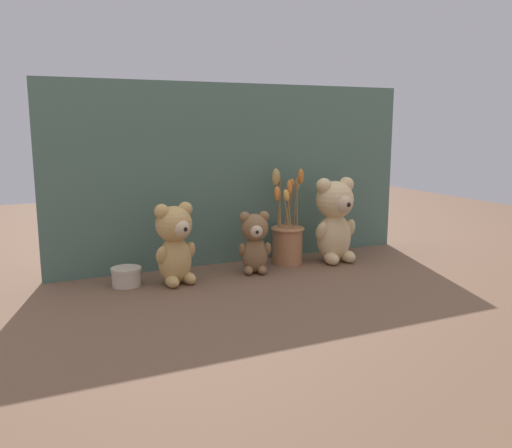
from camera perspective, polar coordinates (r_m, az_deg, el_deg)
name	(u,v)px	position (r m, az deg, el deg)	size (l,w,h in m)	color
ground_plane	(259,272)	(1.77, 0.28, -5.10)	(4.00, 4.00, 0.00)	brown
backdrop_wall	(238,174)	(1.87, -1.93, 5.23)	(1.30, 0.02, 0.61)	#4C6B5B
teddy_bear_large	(335,218)	(1.90, 8.32, 0.60)	(0.16, 0.15, 0.30)	#DBBC84
teddy_bear_medium	(175,242)	(1.64, -8.53, -1.89)	(0.14, 0.12, 0.25)	tan
teddy_bear_small	(255,241)	(1.75, -0.13, -1.80)	(0.11, 0.10, 0.20)	olive
flower_vase	(287,237)	(1.87, 3.31, -1.38)	(0.12, 0.12, 0.33)	#AD7047
decorative_tin_tall	(126,277)	(1.67, -13.48, -5.40)	(0.09, 0.09, 0.06)	beige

